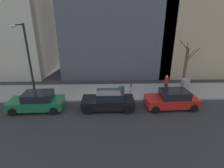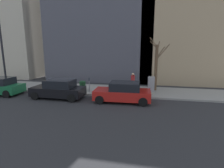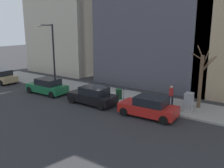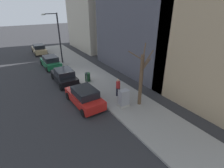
{
  "view_description": "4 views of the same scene",
  "coord_description": "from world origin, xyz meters",
  "px_view_note": "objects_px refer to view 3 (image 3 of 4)",
  "views": [
    {
      "loc": [
        -13.99,
        0.05,
        7.11
      ],
      "look_at": [
        1.74,
        -0.48,
        1.02
      ],
      "focal_mm": 28.0,
      "sensor_mm": 36.0,
      "label": 1
    },
    {
      "loc": [
        -13.83,
        -7.12,
        3.98
      ],
      "look_at": [
        1.25,
        -4.0,
        0.84
      ],
      "focal_mm": 28.0,
      "sensor_mm": 36.0,
      "label": 2
    },
    {
      "loc": [
        -16.87,
        -13.1,
        6.59
      ],
      "look_at": [
        1.88,
        0.11,
        1.12
      ],
      "focal_mm": 40.0,
      "sensor_mm": 36.0,
      "label": 3
    },
    {
      "loc": [
        -5.84,
        -17.28,
        7.76
      ],
      "look_at": [
        1.78,
        -4.85,
        0.97
      ],
      "focal_mm": 28.0,
      "sensor_mm": 36.0,
      "label": 4
    }
  ],
  "objects_px": {
    "parked_car_tan": "(1,76)",
    "bare_tree": "(201,79)",
    "parked_car_black": "(93,96)",
    "parked_car_green": "(47,86)",
    "utility_box": "(189,102)",
    "streetlamp": "(51,51)",
    "parking_meter": "(124,92)",
    "parked_car_red": "(149,107)",
    "pedestrian_near_meter": "(171,94)",
    "trash_bin": "(119,94)"
  },
  "relations": [
    {
      "from": "parked_car_black",
      "to": "pedestrian_near_meter",
      "type": "height_order",
      "value": "pedestrian_near_meter"
    },
    {
      "from": "streetlamp",
      "to": "bare_tree",
      "type": "bearing_deg",
      "value": -80.79
    },
    {
      "from": "streetlamp",
      "to": "trash_bin",
      "type": "height_order",
      "value": "streetlamp"
    },
    {
      "from": "parked_car_tan",
      "to": "bare_tree",
      "type": "height_order",
      "value": "bare_tree"
    },
    {
      "from": "bare_tree",
      "to": "pedestrian_near_meter",
      "type": "relative_size",
      "value": 2.93
    },
    {
      "from": "parked_car_black",
      "to": "utility_box",
      "type": "xyz_separation_m",
      "value": [
        2.54,
        -7.34,
        0.11
      ]
    },
    {
      "from": "parked_car_tan",
      "to": "trash_bin",
      "type": "xyz_separation_m",
      "value": [
        2.03,
        -15.09,
        -0.14
      ]
    },
    {
      "from": "parking_meter",
      "to": "streetlamp",
      "type": "height_order",
      "value": "streetlamp"
    },
    {
      "from": "parking_meter",
      "to": "utility_box",
      "type": "bearing_deg",
      "value": -80.91
    },
    {
      "from": "bare_tree",
      "to": "parked_car_red",
      "type": "bearing_deg",
      "value": 146.59
    },
    {
      "from": "parked_car_tan",
      "to": "utility_box",
      "type": "height_order",
      "value": "utility_box"
    },
    {
      "from": "trash_bin",
      "to": "parked_car_black",
      "type": "bearing_deg",
      "value": 150.19
    },
    {
      "from": "parking_meter",
      "to": "parked_car_green",
      "type": "bearing_deg",
      "value": 102.19
    },
    {
      "from": "parked_car_black",
      "to": "parked_car_green",
      "type": "xyz_separation_m",
      "value": [
        0.01,
        5.75,
        0.0
      ]
    },
    {
      "from": "parking_meter",
      "to": "bare_tree",
      "type": "xyz_separation_m",
      "value": [
        2.16,
        -5.72,
        1.47
      ]
    },
    {
      "from": "parked_car_green",
      "to": "utility_box",
      "type": "relative_size",
      "value": 2.97
    },
    {
      "from": "utility_box",
      "to": "parked_car_green",
      "type": "bearing_deg",
      "value": 100.94
    },
    {
      "from": "parked_car_black",
      "to": "parking_meter",
      "type": "relative_size",
      "value": 3.12
    },
    {
      "from": "parked_car_green",
      "to": "bare_tree",
      "type": "relative_size",
      "value": 0.87
    },
    {
      "from": "parked_car_black",
      "to": "trash_bin",
      "type": "bearing_deg",
      "value": -29.38
    },
    {
      "from": "bare_tree",
      "to": "parked_car_tan",
      "type": "bearing_deg",
      "value": 99.81
    },
    {
      "from": "parked_car_black",
      "to": "parked_car_green",
      "type": "relative_size",
      "value": 0.99
    },
    {
      "from": "parked_car_tan",
      "to": "bare_tree",
      "type": "relative_size",
      "value": 0.87
    },
    {
      "from": "parked_car_black",
      "to": "trash_bin",
      "type": "distance_m",
      "value": 2.46
    },
    {
      "from": "parked_car_red",
      "to": "pedestrian_near_meter",
      "type": "height_order",
      "value": "pedestrian_near_meter"
    },
    {
      "from": "streetlamp",
      "to": "pedestrian_near_meter",
      "type": "height_order",
      "value": "streetlamp"
    },
    {
      "from": "parked_car_red",
      "to": "pedestrian_near_meter",
      "type": "distance_m",
      "value": 3.06
    },
    {
      "from": "parking_meter",
      "to": "pedestrian_near_meter",
      "type": "xyz_separation_m",
      "value": [
        1.37,
        -3.69,
        0.11
      ]
    },
    {
      "from": "parked_car_tan",
      "to": "parking_meter",
      "type": "distance_m",
      "value": 15.98
    },
    {
      "from": "parked_car_black",
      "to": "pedestrian_near_meter",
      "type": "xyz_separation_m",
      "value": [
        3.05,
        -5.71,
        0.35
      ]
    },
    {
      "from": "utility_box",
      "to": "parking_meter",
      "type": "bearing_deg",
      "value": 99.09
    },
    {
      "from": "parked_car_green",
      "to": "streetlamp",
      "type": "relative_size",
      "value": 0.65
    },
    {
      "from": "parked_car_green",
      "to": "parked_car_tan",
      "type": "distance_m",
      "value": 8.12
    },
    {
      "from": "utility_box",
      "to": "bare_tree",
      "type": "relative_size",
      "value": 0.29
    },
    {
      "from": "parked_car_red",
      "to": "utility_box",
      "type": "distance_m",
      "value": 3.25
    },
    {
      "from": "parked_car_tan",
      "to": "streetlamp",
      "type": "bearing_deg",
      "value": -77.9
    },
    {
      "from": "parked_car_green",
      "to": "bare_tree",
      "type": "height_order",
      "value": "bare_tree"
    },
    {
      "from": "parked_car_red",
      "to": "utility_box",
      "type": "bearing_deg",
      "value": -42.38
    },
    {
      "from": "parked_car_red",
      "to": "parking_meter",
      "type": "bearing_deg",
      "value": 60.77
    },
    {
      "from": "parking_meter",
      "to": "parked_car_tan",
      "type": "bearing_deg",
      "value": 95.69
    },
    {
      "from": "parked_car_black",
      "to": "parked_car_green",
      "type": "height_order",
      "value": "same"
    },
    {
      "from": "parked_car_red",
      "to": "pedestrian_near_meter",
      "type": "xyz_separation_m",
      "value": [
        3.0,
        -0.47,
        0.35
      ]
    },
    {
      "from": "parked_car_green",
      "to": "trash_bin",
      "type": "relative_size",
      "value": 4.71
    },
    {
      "from": "parked_car_green",
      "to": "parked_car_tan",
      "type": "xyz_separation_m",
      "value": [
        0.1,
        8.12,
        0.0
      ]
    },
    {
      "from": "streetlamp",
      "to": "parking_meter",
      "type": "bearing_deg",
      "value": -88.89
    },
    {
      "from": "parked_car_black",
      "to": "parked_car_tan",
      "type": "bearing_deg",
      "value": 90.01
    },
    {
      "from": "utility_box",
      "to": "streetlamp",
      "type": "height_order",
      "value": "streetlamp"
    },
    {
      "from": "parked_car_green",
      "to": "bare_tree",
      "type": "distance_m",
      "value": 14.14
    },
    {
      "from": "parked_car_red",
      "to": "bare_tree",
      "type": "relative_size",
      "value": 0.88
    },
    {
      "from": "parked_car_black",
      "to": "parked_car_tan",
      "type": "height_order",
      "value": "same"
    }
  ]
}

